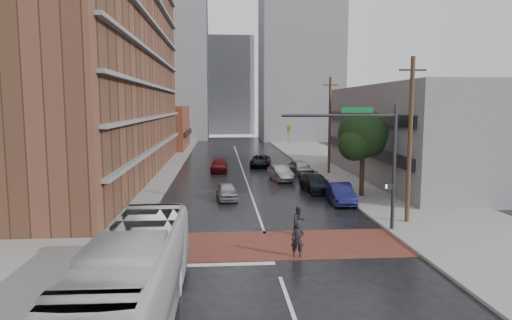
{
  "coord_description": "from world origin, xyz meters",
  "views": [
    {
      "loc": [
        -2.44,
        -22.21,
        7.17
      ],
      "look_at": [
        -0.06,
        8.09,
        3.5
      ],
      "focal_mm": 32.0,
      "sensor_mm": 36.0,
      "label": 1
    }
  ],
  "objects": [
    {
      "name": "car_travel_c",
      "position": [
        -2.59,
        27.21,
        0.64
      ],
      "size": [
        1.99,
        4.51,
        1.29
      ],
      "primitive_type": "imported",
      "rotation": [
        0.0,
        0.0,
        -0.04
      ],
      "color": "maroon",
      "rests_on": "ground"
    },
    {
      "name": "distant_tower_west",
      "position": [
        -14.0,
        78.0,
        16.0
      ],
      "size": [
        18.0,
        16.0,
        32.0
      ],
      "primitive_type": "cube",
      "color": "slate",
      "rests_on": "ground"
    },
    {
      "name": "pedestrian_a",
      "position": [
        1.16,
        -1.5,
        0.85
      ],
      "size": [
        0.63,
        0.43,
        1.7
      ],
      "primitive_type": "imported",
      "rotation": [
        0.0,
        0.0,
        -0.04
      ],
      "color": "black",
      "rests_on": "ground"
    },
    {
      "name": "car_parked_near",
      "position": [
        6.3,
        10.0,
        0.73
      ],
      "size": [
        1.77,
        4.53,
        1.47
      ],
      "primitive_type": "imported",
      "rotation": [
        0.0,
        0.0,
        -0.05
      ],
      "color": "#141648",
      "rests_on": "ground"
    },
    {
      "name": "storefront_west",
      "position": [
        -12.0,
        54.0,
        3.5
      ],
      "size": [
        8.0,
        16.0,
        7.0
      ],
      "primitive_type": "cube",
      "color": "brown",
      "rests_on": "ground"
    },
    {
      "name": "distant_tower_east",
      "position": [
        14.0,
        72.0,
        18.0
      ],
      "size": [
        16.0,
        14.0,
        36.0
      ],
      "primitive_type": "cube",
      "color": "slate",
      "rests_on": "ground"
    },
    {
      "name": "utility_pole_far",
      "position": [
        8.8,
        24.0,
        5.14
      ],
      "size": [
        1.6,
        0.26,
        10.0
      ],
      "color": "#473321",
      "rests_on": "ground"
    },
    {
      "name": "apartment_block",
      "position": [
        -14.0,
        24.0,
        14.0
      ],
      "size": [
        10.0,
        44.0,
        28.0
      ],
      "primitive_type": "cube",
      "color": "brown",
      "rests_on": "ground"
    },
    {
      "name": "distant_tower_center",
      "position": [
        0.0,
        95.0,
        12.0
      ],
      "size": [
        12.0,
        10.0,
        24.0
      ],
      "primitive_type": "cube",
      "color": "slate",
      "rests_on": "ground"
    },
    {
      "name": "car_parked_mid",
      "position": [
        5.5,
        14.9,
        0.7
      ],
      "size": [
        2.37,
        4.95,
        1.39
      ],
      "primitive_type": "imported",
      "rotation": [
        0.0,
        0.0,
        0.09
      ],
      "color": "black",
      "rests_on": "ground"
    },
    {
      "name": "street_tree",
      "position": [
        8.52,
        12.03,
        4.73
      ],
      "size": [
        4.2,
        4.1,
        6.9
      ],
      "color": "#332319",
      "rests_on": "ground"
    },
    {
      "name": "crosswalk",
      "position": [
        0.0,
        0.5,
        0.01
      ],
      "size": [
        14.0,
        5.0,
        0.02
      ],
      "primitive_type": "cube",
      "color": "brown",
      "rests_on": "ground"
    },
    {
      "name": "suv_travel",
      "position": [
        2.23,
        30.56,
        0.68
      ],
      "size": [
        2.99,
        5.17,
        1.35
      ],
      "primitive_type": "imported",
      "rotation": [
        0.0,
        0.0,
        -0.16
      ],
      "color": "black",
      "rests_on": "ground"
    },
    {
      "name": "sidewalk_east",
      "position": [
        11.5,
        25.0,
        0.07
      ],
      "size": [
        9.0,
        90.0,
        0.15
      ],
      "primitive_type": "cube",
      "color": "gray",
      "rests_on": "ground"
    },
    {
      "name": "transit_bus",
      "position": [
        -5.3,
        -7.7,
        1.55
      ],
      "size": [
        2.77,
        11.17,
        3.1
      ],
      "primitive_type": "imported",
      "rotation": [
        0.0,
        0.0,
        -0.01
      ],
      "color": "#BCBBBE",
      "rests_on": "ground"
    },
    {
      "name": "car_travel_a",
      "position": [
        -1.99,
        12.08,
        0.64
      ],
      "size": [
        1.75,
        3.84,
        1.28
      ],
      "primitive_type": "imported",
      "rotation": [
        0.0,
        0.0,
        0.07
      ],
      "color": "#9EA1A5",
      "rests_on": "ground"
    },
    {
      "name": "sidewalk_west",
      "position": [
        -11.5,
        25.0,
        0.07
      ],
      "size": [
        9.0,
        90.0,
        0.15
      ],
      "primitive_type": "cube",
      "color": "gray",
      "rests_on": "ground"
    },
    {
      "name": "signal_mast",
      "position": [
        5.85,
        2.5,
        4.73
      ],
      "size": [
        6.5,
        0.3,
        7.2
      ],
      "color": "#2D2D33",
      "rests_on": "ground"
    },
    {
      "name": "building_east",
      "position": [
        16.5,
        20.0,
        4.5
      ],
      "size": [
        11.0,
        26.0,
        9.0
      ],
      "primitive_type": "cube",
      "color": "slate",
      "rests_on": "ground"
    },
    {
      "name": "pedestrian_b",
      "position": [
        1.86,
        2.14,
        0.8
      ],
      "size": [
        0.94,
        0.83,
        1.61
      ],
      "primitive_type": "imported",
      "rotation": [
        0.0,
        0.0,
        0.34
      ],
      "color": "#262025",
      "rests_on": "ground"
    },
    {
      "name": "ground",
      "position": [
        0.0,
        0.0,
        0.0
      ],
      "size": [
        160.0,
        160.0,
        0.0
      ],
      "primitive_type": "plane",
      "color": "black",
      "rests_on": "ground"
    },
    {
      "name": "utility_pole_near",
      "position": [
        8.8,
        4.0,
        5.14
      ],
      "size": [
        1.6,
        0.26,
        10.0
      ],
      "color": "#473321",
      "rests_on": "ground"
    },
    {
      "name": "car_parked_far",
      "position": [
        5.79,
        23.97,
        0.76
      ],
      "size": [
        2.56,
        4.7,
        1.52
      ],
      "primitive_type": "imported",
      "rotation": [
        0.0,
        0.0,
        0.18
      ],
      "color": "#A4A6AB",
      "rests_on": "ground"
    },
    {
      "name": "car_travel_b",
      "position": [
        3.29,
        20.51,
        0.71
      ],
      "size": [
        2.21,
        4.51,
        1.42
      ],
      "primitive_type": "imported",
      "rotation": [
        0.0,
        0.0,
        0.17
      ],
      "color": "#A4A7AC",
      "rests_on": "ground"
    }
  ]
}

